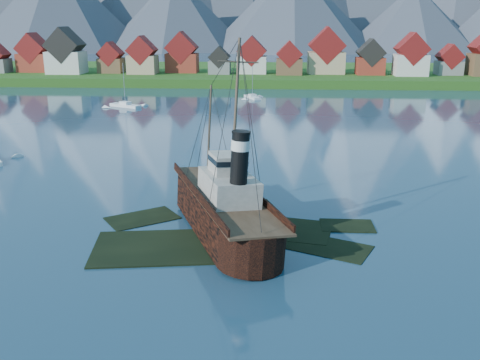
{
  "coord_description": "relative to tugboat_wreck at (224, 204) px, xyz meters",
  "views": [
    {
      "loc": [
        6.26,
        -52.63,
        22.69
      ],
      "look_at": [
        2.65,
        6.0,
        5.0
      ],
      "focal_mm": 40.0,
      "sensor_mm": 36.0,
      "label": 1
    }
  ],
  "objects": [
    {
      "name": "sailboat_e",
      "position": [
        -0.83,
        103.76,
        -2.58
      ],
      "size": [
        5.54,
        8.86,
        10.12
      ],
      "rotation": [
        0.0,
        0.0,
        0.42
      ],
      "color": "white",
      "rests_on": "ground"
    },
    {
      "name": "shoal",
      "position": [
        0.85,
        -1.8,
        -3.15
      ],
      "size": [
        31.71,
        21.24,
        1.14
      ],
      "color": "black",
      "rests_on": "ground"
    },
    {
      "name": "ground",
      "position": [
        -0.92,
        -3.96,
        -2.8
      ],
      "size": [
        1400.0,
        1400.0,
        0.0
      ],
      "primitive_type": "plane",
      "color": "#1C3A50",
      "rests_on": "ground"
    },
    {
      "name": "tugboat_wreck",
      "position": [
        0.0,
        0.0,
        0.0
      ],
      "size": [
        6.5,
        28.0,
        22.19
      ],
      "rotation": [
        0.0,
        0.06,
        0.38
      ],
      "color": "black",
      "rests_on": "ground"
    },
    {
      "name": "sailboat_c",
      "position": [
        -34.47,
        85.17,
        -2.52
      ],
      "size": [
        9.44,
        6.63,
        12.2
      ],
      "rotation": [
        0.0,
        0.0,
        1.07
      ],
      "color": "white",
      "rests_on": "ground"
    },
    {
      "name": "town",
      "position": [
        -34.04,
        148.23,
        6.19
      ],
      "size": [
        250.96,
        16.69,
        17.3
      ],
      "color": "maroon",
      "rests_on": "ground"
    },
    {
      "name": "shore_bank",
      "position": [
        -0.92,
        166.04,
        -2.8
      ],
      "size": [
        600.0,
        80.0,
        3.2
      ],
      "primitive_type": "cube",
      "color": "#224F16",
      "rests_on": "ground"
    },
    {
      "name": "seawall",
      "position": [
        -0.92,
        128.04,
        -2.8
      ],
      "size": [
        600.0,
        2.5,
        2.0
      ],
      "primitive_type": "cube",
      "color": "#3F3D38",
      "rests_on": "ground"
    }
  ]
}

